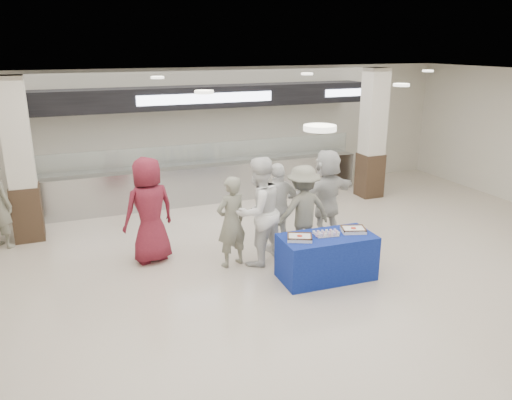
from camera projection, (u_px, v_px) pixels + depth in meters
name	position (u px, v px, depth m)	size (l,w,h in m)	color
ground	(304.00, 297.00, 7.73)	(14.00, 14.00, 0.00)	beige
serving_line	(205.00, 155.00, 12.16)	(8.70, 0.85, 2.80)	#AEB1B5
column_left	(21.00, 164.00, 9.58)	(0.55, 0.55, 3.20)	#322317
column_right	(372.00, 137.00, 12.41)	(0.55, 0.55, 3.20)	#322317
display_table	(326.00, 257.00, 8.26)	(1.55, 0.78, 0.75)	navy
sheet_cake_left	(300.00, 237.00, 7.97)	(0.48, 0.44, 0.09)	white
sheet_cake_right	(353.00, 229.00, 8.31)	(0.46, 0.41, 0.09)	white
cupcake_tray	(326.00, 233.00, 8.17)	(0.40, 0.33, 0.06)	#B0B0B5
civilian_maroon	(149.00, 210.00, 8.76)	(0.93, 0.61, 1.91)	maroon
soldier_a	(231.00, 222.00, 8.60)	(0.59, 0.39, 1.62)	slate
chef_tall	(259.00, 212.00, 8.65)	(0.94, 0.73, 1.93)	white
chef_short	(278.00, 208.00, 9.20)	(1.00, 0.41, 1.70)	white
soldier_b	(303.00, 211.00, 9.06)	(1.09, 0.63, 1.69)	slate
civilian_white	(326.00, 195.00, 9.79)	(1.69, 0.54, 1.82)	silver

